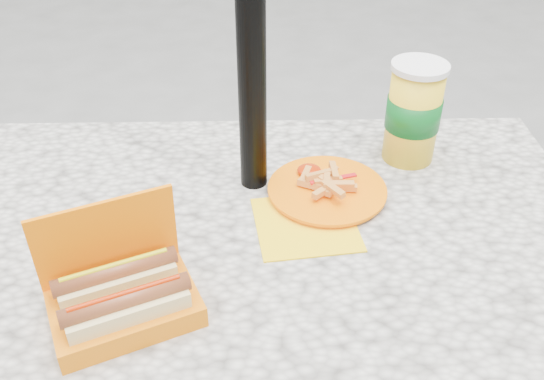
{
  "coord_description": "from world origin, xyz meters",
  "views": [
    {
      "loc": [
        0.01,
        -0.79,
        1.41
      ],
      "look_at": [
        0.03,
        0.06,
        0.8
      ],
      "focal_mm": 40.0,
      "sensor_mm": 36.0,
      "label": 1
    }
  ],
  "objects_px": {
    "umbrella_pole": "(250,1)",
    "soda_cup": "(413,112)",
    "fries_plate": "(325,191)",
    "hotdog_box": "(123,297)"
  },
  "relations": [
    {
      "from": "umbrella_pole",
      "to": "soda_cup",
      "type": "height_order",
      "value": "umbrella_pole"
    },
    {
      "from": "umbrella_pole",
      "to": "soda_cup",
      "type": "distance_m",
      "value": 0.41
    },
    {
      "from": "hotdog_box",
      "to": "soda_cup",
      "type": "relative_size",
      "value": 1.19
    },
    {
      "from": "soda_cup",
      "to": "fries_plate",
      "type": "bearing_deg",
      "value": -143.72
    },
    {
      "from": "fries_plate",
      "to": "soda_cup",
      "type": "bearing_deg",
      "value": 36.28
    },
    {
      "from": "umbrella_pole",
      "to": "hotdog_box",
      "type": "height_order",
      "value": "umbrella_pole"
    },
    {
      "from": "hotdog_box",
      "to": "soda_cup",
      "type": "xyz_separation_m",
      "value": [
        0.5,
        0.42,
        0.06
      ]
    },
    {
      "from": "fries_plate",
      "to": "soda_cup",
      "type": "xyz_separation_m",
      "value": [
        0.18,
        0.13,
        0.09
      ]
    },
    {
      "from": "fries_plate",
      "to": "soda_cup",
      "type": "distance_m",
      "value": 0.24
    },
    {
      "from": "hotdog_box",
      "to": "fries_plate",
      "type": "relative_size",
      "value": 0.82
    }
  ]
}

